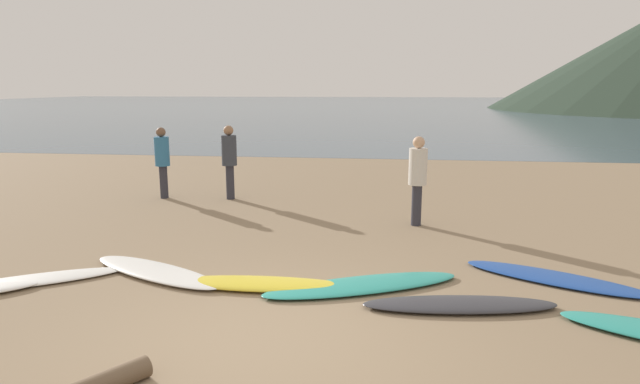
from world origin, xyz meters
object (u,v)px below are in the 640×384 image
object	(u,v)px
surfboard_2	(156,271)
person_2	(418,173)
surfboard_1	(31,280)
surfboard_4	(363,285)
surfboard_3	(263,284)
surfboard_5	(460,304)
person_1	(162,157)
surfboard_6	(555,278)
person_0	(229,156)

from	to	relation	value
surfboard_2	person_2	size ratio (longest dim) A/B	1.41
surfboard_1	surfboard_4	bearing A→B (deg)	-25.86
surfboard_1	surfboard_4	distance (m)	4.29
person_2	surfboard_4	bearing A→B (deg)	-29.57
surfboard_3	surfboard_5	bearing A→B (deg)	-9.37
surfboard_1	person_1	distance (m)	5.36
surfboard_3	surfboard_6	world-z (taller)	surfboard_3
surfboard_3	person_1	world-z (taller)	person_1
person_0	person_2	bearing A→B (deg)	-96.96
surfboard_2	person_0	distance (m)	4.99
surfboard_3	person_2	world-z (taller)	person_2
surfboard_5	person_2	distance (m)	3.82
surfboard_2	surfboard_6	xyz separation A→B (m)	(5.29, 0.45, -0.02)
surfboard_4	person_0	size ratio (longest dim) A/B	1.57
surfboard_3	person_0	xyz separation A→B (m)	(-1.95, 5.16, 0.92)
surfboard_5	person_0	xyz separation A→B (m)	(-4.34, 5.50, 0.93)
person_0	surfboard_5	bearing A→B (deg)	-124.54
surfboard_2	person_1	xyz separation A→B (m)	(-1.93, 4.79, 0.90)
surfboard_2	surfboard_5	world-z (taller)	surfboard_2
surfboard_2	surfboard_5	distance (m)	3.98
surfboard_1	surfboard_4	size ratio (longest dim) A/B	0.87
surfboard_4	person_1	bearing A→B (deg)	110.27
surfboard_2	surfboard_5	size ratio (longest dim) A/B	1.02
surfboard_6	person_2	world-z (taller)	person_2
person_0	surfboard_3	bearing A→B (deg)	-142.11
surfboard_6	person_0	distance (m)	7.28
surfboard_2	surfboard_5	bearing A→B (deg)	16.43
surfboard_4	person_1	distance (m)	6.88
surfboard_1	person_0	size ratio (longest dim) A/B	1.37
person_1	person_2	xyz separation A→B (m)	(5.55, -1.72, 0.02)
surfboard_4	surfboard_6	world-z (taller)	surfboard_4
surfboard_1	person_1	bearing A→B (deg)	64.36
surfboard_2	surfboard_3	size ratio (longest dim) A/B	0.96
surfboard_5	surfboard_1	bearing A→B (deg)	171.49
surfboard_3	person_1	distance (m)	6.20
surfboard_3	person_1	xyz separation A→B (m)	(-3.47, 5.07, 0.89)
surfboard_4	person_1	xyz separation A→B (m)	(-4.72, 4.93, 0.90)
person_1	surfboard_3	bearing A→B (deg)	-169.77
surfboard_1	surfboard_3	distance (m)	3.03
surfboard_3	surfboard_6	xyz separation A→B (m)	(3.75, 0.72, -0.02)
surfboard_4	surfboard_5	size ratio (longest dim) A/B	1.16
surfboard_4	person_0	xyz separation A→B (m)	(-3.20, 5.02, 0.93)
surfboard_3	person_2	distance (m)	4.05
person_0	surfboard_1	bearing A→B (deg)	-174.18
surfboard_2	person_1	bearing A→B (deg)	137.21
surfboard_3	person_0	world-z (taller)	person_0
surfboard_2	person_2	world-z (taller)	person_2
surfboard_2	person_2	xyz separation A→B (m)	(3.63, 3.08, 0.91)
surfboard_3	person_1	size ratio (longest dim) A/B	1.49
surfboard_6	person_0	xyz separation A→B (m)	(-5.69, 4.44, 0.94)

